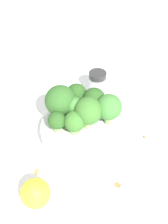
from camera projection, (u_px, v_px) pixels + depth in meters
ground_plane at (84, 137)px, 0.61m from camera, size 3.00×3.00×0.00m
bowl at (84, 132)px, 0.60m from camera, size 0.17×0.17×0.03m
broccoli_floret_0 at (87, 113)px, 0.56m from camera, size 0.05×0.05×0.06m
broccoli_floret_1 at (74, 122)px, 0.56m from camera, size 0.04×0.04×0.05m
broccoli_floret_2 at (108, 107)px, 0.57m from camera, size 0.05×0.05×0.06m
broccoli_floret_3 at (76, 95)px, 0.60m from camera, size 0.04×0.04×0.06m
broccoli_floret_4 at (74, 107)px, 0.58m from camera, size 0.03×0.03×0.05m
broccoli_floret_5 at (93, 100)px, 0.59m from camera, size 0.04×0.04×0.06m
broccoli_floret_6 at (60, 101)px, 0.58m from camera, size 0.06×0.06×0.07m
broccoli_floret_7 at (56, 121)px, 0.56m from camera, size 0.03×0.03×0.04m
pepper_shaker at (97, 83)px, 0.69m from camera, size 0.04×0.04×0.06m
lemon_wedge at (35, 193)px, 0.49m from camera, size 0.05×0.05×0.05m
almond_crumb_0 at (144, 136)px, 0.61m from camera, size 0.01×0.01×0.01m
almond_crumb_1 at (117, 184)px, 0.52m from camera, size 0.01×0.01×0.01m
almond_crumb_2 at (36, 171)px, 0.54m from camera, size 0.01×0.01×0.01m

